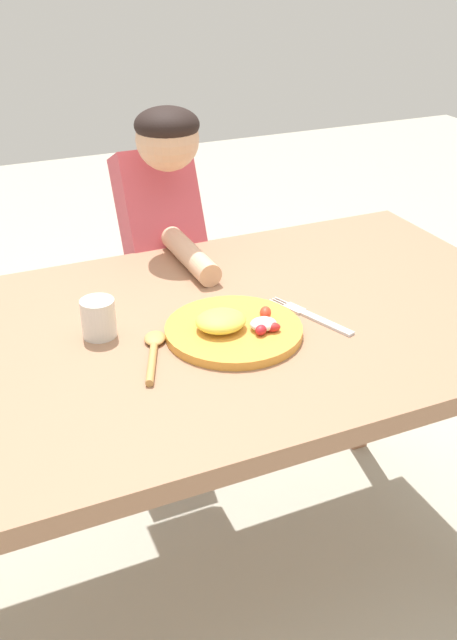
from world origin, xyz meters
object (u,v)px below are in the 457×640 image
(fork, at_px, (314,317))
(spoon, at_px, (153,350))
(drinking_cup, at_px, (98,318))
(person, at_px, (162,291))
(plate, at_px, (233,328))

(fork, height_order, spoon, spoon)
(fork, distance_m, spoon, 0.35)
(drinking_cup, relative_size, person, 0.07)
(plate, bearing_deg, spoon, -179.39)
(spoon, bearing_deg, fork, -68.43)
(drinking_cup, bearing_deg, fork, -14.79)
(fork, xyz_separation_m, drinking_cup, (-0.43, 0.11, 0.04))
(spoon, bearing_deg, drinking_cup, 57.49)
(plate, relative_size, spoon, 1.49)
(plate, height_order, drinking_cup, drinking_cup)
(drinking_cup, bearing_deg, spoon, -54.82)
(fork, bearing_deg, spoon, 69.87)
(spoon, bearing_deg, person, 2.18)
(plate, xyz_separation_m, person, (0.04, 0.58, -0.19))
(spoon, xyz_separation_m, drinking_cup, (-0.08, 0.11, 0.03))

